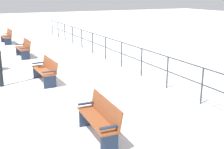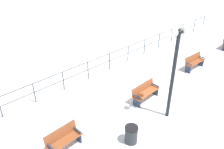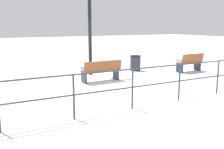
% 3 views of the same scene
% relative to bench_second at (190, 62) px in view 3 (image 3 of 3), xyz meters
% --- Properties ---
extents(ground_plane, '(80.00, 80.00, 0.00)m').
position_rel_bench_second_xyz_m(ground_plane, '(0.22, 4.83, -0.47)').
color(ground_plane, white).
rests_on(ground_plane, ground).
extents(bench_second, '(0.60, 1.46, 0.91)m').
position_rel_bench_second_xyz_m(bench_second, '(0.00, 0.00, 0.00)').
color(bench_second, brown).
rests_on(bench_second, ground).
extents(bench_third, '(0.60, 1.69, 0.87)m').
position_rel_bench_second_xyz_m(bench_third, '(0.05, 4.82, -0.00)').
color(bench_third, brown).
rests_on(bench_third, ground).
extents(lamppost_middle, '(0.30, 1.00, 4.31)m').
position_rel_bench_second_xyz_m(lamppost_middle, '(1.60, 4.61, 2.41)').
color(lamppost_middle, black).
rests_on(lamppost_middle, ground).
extents(waterfront_railing, '(0.05, 25.29, 1.13)m').
position_rel_bench_second_xyz_m(waterfront_railing, '(-3.54, 4.83, 0.28)').
color(waterfront_railing, '#383D42').
rests_on(waterfront_railing, ground).
extents(trash_bin, '(0.54, 0.54, 0.77)m').
position_rel_bench_second_xyz_m(trash_bin, '(1.56, 2.16, -0.08)').
color(trash_bin, '#2D3338').
rests_on(trash_bin, ground).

